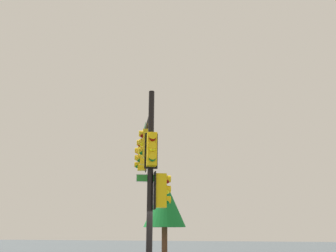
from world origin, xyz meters
The scene contains 2 objects.
signal_pole_assembly centered at (1.25, 0.48, 4.39)m, with size 5.26×2.65×6.69m.
tree_mid centered at (11.64, 2.51, 3.69)m, with size 2.82×2.82×5.29m.
Camera 1 is at (-10.56, -3.23, 1.89)m, focal length 35.54 mm.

